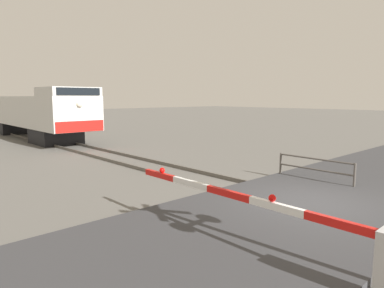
{
  "coord_description": "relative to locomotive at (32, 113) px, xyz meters",
  "views": [
    {
      "loc": [
        -8.82,
        -4.62,
        3.1
      ],
      "look_at": [
        -0.92,
        3.93,
        1.51
      ],
      "focal_mm": 32.06,
      "sensor_mm": 36.0,
      "label": 1
    }
  ],
  "objects": [
    {
      "name": "rail_track_right",
      "position": [
        0.72,
        -22.91,
        -1.87
      ],
      "size": [
        0.08,
        80.0,
        0.15
      ],
      "primitive_type": "cube",
      "color": "#59544C",
      "rests_on": "ground_plane"
    },
    {
      "name": "rail_track_left",
      "position": [
        -0.72,
        -22.91,
        -1.87
      ],
      "size": [
        0.08,
        80.0,
        0.15
      ],
      "primitive_type": "cube",
      "color": "#59544C",
      "rests_on": "ground_plane"
    },
    {
      "name": "guard_railing",
      "position": [
        2.63,
        -21.65,
        -1.32
      ],
      "size": [
        0.08,
        2.9,
        0.95
      ],
      "color": "#4C4742",
      "rests_on": "ground_plane"
    },
    {
      "name": "ground_plane",
      "position": [
        0.0,
        -22.91,
        -1.95
      ],
      "size": [
        160.0,
        160.0,
        0.0
      ],
      "primitive_type": "plane",
      "color": "#605E59"
    },
    {
      "name": "road_surface",
      "position": [
        0.0,
        -22.91,
        -1.87
      ],
      "size": [
        36.0,
        5.5,
        0.16
      ],
      "primitive_type": "cube",
      "color": "#38383A",
      "rests_on": "ground_plane"
    },
    {
      "name": "locomotive",
      "position": [
        0.0,
        0.0,
        0.0
      ],
      "size": [
        3.09,
        17.25,
        3.71
      ],
      "color": "black",
      "rests_on": "ground_plane"
    },
    {
      "name": "crossing_gate",
      "position": [
        -3.62,
        -25.19,
        -1.11
      ],
      "size": [
        0.36,
        6.49,
        1.34
      ],
      "color": "silver",
      "rests_on": "ground_plane"
    }
  ]
}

